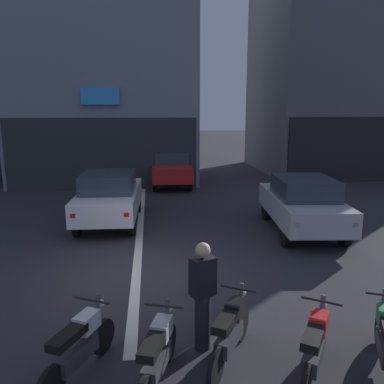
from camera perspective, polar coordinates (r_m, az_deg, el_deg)
name	(u,v)px	position (r m, az deg, el deg)	size (l,w,h in m)	color
ground_plane	(136,275)	(8.81, -8.13, -11.88)	(120.00, 120.00, 0.00)	#2B2B30
lane_centre_line	(142,208)	(14.50, -7.36, -2.28)	(0.20, 18.00, 0.01)	silver
building_far_right	(343,68)	(25.00, 21.23, 16.52)	(9.30, 8.09, 11.78)	#56565B
car_white_crossing_near	(110,196)	(12.52, -11.94, -0.56)	(1.90, 4.16, 1.64)	black
car_silver_parked_kerbside	(302,203)	(11.82, 15.84, -1.50)	(2.12, 4.24, 1.64)	black
car_red_down_street	(171,167)	(18.52, -3.03, 3.68)	(1.87, 4.14, 1.64)	black
motorcycle_white_row_leftmost	(79,346)	(5.78, -16.15, -20.78)	(0.80, 1.53, 0.98)	black
motorcycle_silver_row_left_mid	(158,354)	(5.45, -5.01, -22.48)	(0.66, 1.61, 0.98)	black
motorcycle_black_row_centre	(231,330)	(5.91, 5.68, -19.51)	(0.90, 1.48, 0.98)	black
motorcycle_red_row_right_mid	(315,346)	(5.81, 17.56, -20.70)	(0.97, 1.44, 0.98)	black
person_by_motorcycles	(203,295)	(5.95, 1.57, -14.86)	(0.42, 0.35, 1.67)	#23232D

